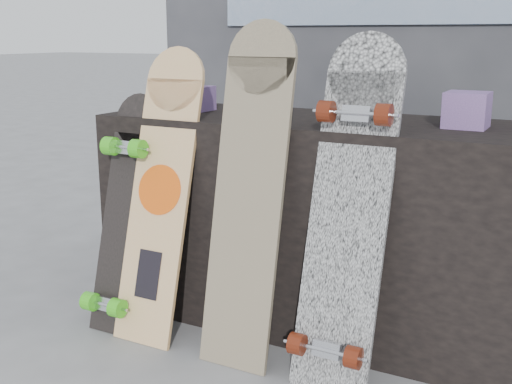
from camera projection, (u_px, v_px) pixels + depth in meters
The scene contains 10 objects.
ground at pixel (250, 371), 2.17m from camera, with size 60.00×60.00×0.00m, color slate.
vendor_table at pixel (311, 221), 2.50m from camera, with size 1.60×0.60×0.80m, color black.
booth at pixel (385, 36), 3.06m from camera, with size 2.40×0.22×2.20m.
merch_box_purple at pixel (190, 98), 2.66m from camera, with size 0.18×0.12×0.10m, color #593A78.
merch_box_small at pixel (467, 110), 2.15m from camera, with size 0.14×0.14×0.12m, color #593A78.
merch_box_flat at pixel (358, 108), 2.47m from camera, with size 0.22×0.10×0.06m, color #D1B78C.
longboard_geisha at pixel (161, 186), 2.37m from camera, with size 0.25×0.32×1.07m.
longboard_celtic at pixel (250, 184), 2.16m from camera, with size 0.25×0.26×1.16m.
longboard_cascadia at pixel (349, 205), 2.03m from camera, with size 0.26×0.37×1.12m.
skateboard_dark at pixel (124, 211), 2.43m from camera, with size 0.20×0.32×0.89m.
Camera 1 is at (0.94, -1.72, 1.11)m, focal length 45.00 mm.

